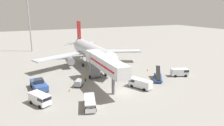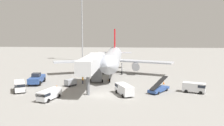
{
  "view_description": "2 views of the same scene",
  "coord_description": "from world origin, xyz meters",
  "px_view_note": "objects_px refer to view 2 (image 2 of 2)",
  "views": [
    {
      "loc": [
        -19.22,
        -36.45,
        17.69
      ],
      "look_at": [
        3.34,
        13.35,
        3.06
      ],
      "focal_mm": 32.35,
      "sensor_mm": 36.0,
      "label": 1
    },
    {
      "loc": [
        6.19,
        -45.03,
        12.36
      ],
      "look_at": [
        0.9,
        18.03,
        4.12
      ],
      "focal_mm": 37.71,
      "sensor_mm": 36.0,
      "label": 2
    }
  ],
  "objects_px": {
    "jet_bridge": "(92,64)",
    "apron_light_mast": "(82,14)",
    "service_van_near_center": "(124,89)",
    "service_van_mid_center": "(195,87)",
    "ground_crew_worker_foreground": "(83,80)",
    "safety_cone_charlie": "(57,86)",
    "pushback_tug": "(37,79)",
    "safety_cone_bravo": "(164,83)",
    "baggage_cart_outer_right": "(71,82)",
    "belt_loader_truck": "(159,88)",
    "airplane_at_gate": "(112,58)",
    "safety_cone_alpha": "(109,80)",
    "service_van_mid_left": "(49,94)",
    "service_van_mid_right": "(20,86)"
  },
  "relations": [
    {
      "from": "apron_light_mast",
      "to": "safety_cone_charlie",
      "type": "bearing_deg",
      "value": -84.67
    },
    {
      "from": "apron_light_mast",
      "to": "pushback_tug",
      "type": "bearing_deg",
      "value": -91.59
    },
    {
      "from": "service_van_mid_left",
      "to": "safety_cone_alpha",
      "type": "relative_size",
      "value": 8.52
    },
    {
      "from": "airplane_at_gate",
      "to": "safety_cone_alpha",
      "type": "bearing_deg",
      "value": -90.78
    },
    {
      "from": "jet_bridge",
      "to": "apron_light_mast",
      "type": "height_order",
      "value": "apron_light_mast"
    },
    {
      "from": "service_van_mid_left",
      "to": "safety_cone_alpha",
      "type": "height_order",
      "value": "service_van_mid_left"
    },
    {
      "from": "service_van_near_center",
      "to": "safety_cone_charlie",
      "type": "height_order",
      "value": "service_van_near_center"
    },
    {
      "from": "jet_bridge",
      "to": "safety_cone_bravo",
      "type": "distance_m",
      "value": 18.09
    },
    {
      "from": "safety_cone_charlie",
      "to": "safety_cone_bravo",
      "type": "bearing_deg",
      "value": 12.93
    },
    {
      "from": "safety_cone_alpha",
      "to": "safety_cone_charlie",
      "type": "xyz_separation_m",
      "value": [
        -11.08,
        -8.38,
        -0.06
      ]
    },
    {
      "from": "safety_cone_bravo",
      "to": "safety_cone_charlie",
      "type": "bearing_deg",
      "value": -167.07
    },
    {
      "from": "jet_bridge",
      "to": "airplane_at_gate",
      "type": "bearing_deg",
      "value": 80.31
    },
    {
      "from": "ground_crew_worker_foreground",
      "to": "safety_cone_bravo",
      "type": "xyz_separation_m",
      "value": [
        19.51,
        1.31,
        -0.67
      ]
    },
    {
      "from": "safety_cone_alpha",
      "to": "jet_bridge",
      "type": "bearing_deg",
      "value": -108.77
    },
    {
      "from": "jet_bridge",
      "to": "safety_cone_charlie",
      "type": "height_order",
      "value": "jet_bridge"
    },
    {
      "from": "safety_cone_bravo",
      "to": "service_van_mid_center",
      "type": "bearing_deg",
      "value": -55.96
    },
    {
      "from": "airplane_at_gate",
      "to": "service_van_mid_right",
      "type": "bearing_deg",
      "value": -129.18
    },
    {
      "from": "service_van_mid_center",
      "to": "service_van_mid_left",
      "type": "bearing_deg",
      "value": -165.16
    },
    {
      "from": "ground_crew_worker_foreground",
      "to": "apron_light_mast",
      "type": "relative_size",
      "value": 0.06
    },
    {
      "from": "pushback_tug",
      "to": "service_van_mid_center",
      "type": "height_order",
      "value": "pushback_tug"
    },
    {
      "from": "service_van_near_center",
      "to": "baggage_cart_outer_right",
      "type": "xyz_separation_m",
      "value": [
        -12.61,
        6.68,
        -0.33
      ]
    },
    {
      "from": "apron_light_mast",
      "to": "belt_loader_truck",
      "type": "bearing_deg",
      "value": -62.75
    },
    {
      "from": "airplane_at_gate",
      "to": "ground_crew_worker_foreground",
      "type": "height_order",
      "value": "airplane_at_gate"
    },
    {
      "from": "airplane_at_gate",
      "to": "service_van_near_center",
      "type": "relative_size",
      "value": 6.14
    },
    {
      "from": "belt_loader_truck",
      "to": "baggage_cart_outer_right",
      "type": "height_order",
      "value": "belt_loader_truck"
    },
    {
      "from": "service_van_mid_right",
      "to": "safety_cone_charlie",
      "type": "xyz_separation_m",
      "value": [
        6.54,
        4.31,
        -0.97
      ]
    },
    {
      "from": "pushback_tug",
      "to": "safety_cone_alpha",
      "type": "bearing_deg",
      "value": 15.86
    },
    {
      "from": "service_van_mid_center",
      "to": "ground_crew_worker_foreground",
      "type": "distance_m",
      "value": 25.57
    },
    {
      "from": "service_van_near_center",
      "to": "apron_light_mast",
      "type": "bearing_deg",
      "value": 109.84
    },
    {
      "from": "pushback_tug",
      "to": "safety_cone_charlie",
      "type": "bearing_deg",
      "value": -30.15
    },
    {
      "from": "baggage_cart_outer_right",
      "to": "ground_crew_worker_foreground",
      "type": "relative_size",
      "value": 1.61
    },
    {
      "from": "ground_crew_worker_foreground",
      "to": "safety_cone_charlie",
      "type": "xyz_separation_m",
      "value": [
        -5.07,
        -4.33,
        -0.72
      ]
    },
    {
      "from": "baggage_cart_outer_right",
      "to": "pushback_tug",
      "type": "bearing_deg",
      "value": 169.15
    },
    {
      "from": "service_van_near_center",
      "to": "baggage_cart_outer_right",
      "type": "distance_m",
      "value": 14.27
    },
    {
      "from": "service_van_mid_right",
      "to": "baggage_cart_outer_right",
      "type": "relative_size",
      "value": 1.68
    },
    {
      "from": "service_van_mid_center",
      "to": "service_van_near_center",
      "type": "bearing_deg",
      "value": -169.3
    },
    {
      "from": "pushback_tug",
      "to": "service_van_mid_right",
      "type": "height_order",
      "value": "pushback_tug"
    },
    {
      "from": "baggage_cart_outer_right",
      "to": "safety_cone_alpha",
      "type": "height_order",
      "value": "baggage_cart_outer_right"
    },
    {
      "from": "service_van_mid_left",
      "to": "safety_cone_charlie",
      "type": "relative_size",
      "value": 10.25
    },
    {
      "from": "service_van_near_center",
      "to": "service_van_mid_center",
      "type": "bearing_deg",
      "value": 10.7
    },
    {
      "from": "pushback_tug",
      "to": "baggage_cart_outer_right",
      "type": "bearing_deg",
      "value": -10.85
    },
    {
      "from": "baggage_cart_outer_right",
      "to": "safety_cone_charlie",
      "type": "xyz_separation_m",
      "value": [
        -2.73,
        -1.83,
        -0.6
      ]
    },
    {
      "from": "belt_loader_truck",
      "to": "safety_cone_charlie",
      "type": "relative_size",
      "value": 10.79
    },
    {
      "from": "airplane_at_gate",
      "to": "service_van_mid_center",
      "type": "distance_m",
      "value": 27.25
    },
    {
      "from": "airplane_at_gate",
      "to": "baggage_cart_outer_right",
      "type": "relative_size",
      "value": 11.77
    },
    {
      "from": "jet_bridge",
      "to": "service_van_mid_left",
      "type": "relative_size",
      "value": 3.23
    },
    {
      "from": "belt_loader_truck",
      "to": "safety_cone_bravo",
      "type": "relative_size",
      "value": 9.38
    },
    {
      "from": "jet_bridge",
      "to": "belt_loader_truck",
      "type": "distance_m",
      "value": 15.23
    },
    {
      "from": "service_van_mid_right",
      "to": "service_van_mid_left",
      "type": "height_order",
      "value": "service_van_mid_right"
    },
    {
      "from": "pushback_tug",
      "to": "apron_light_mast",
      "type": "relative_size",
      "value": 0.24
    }
  ]
}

